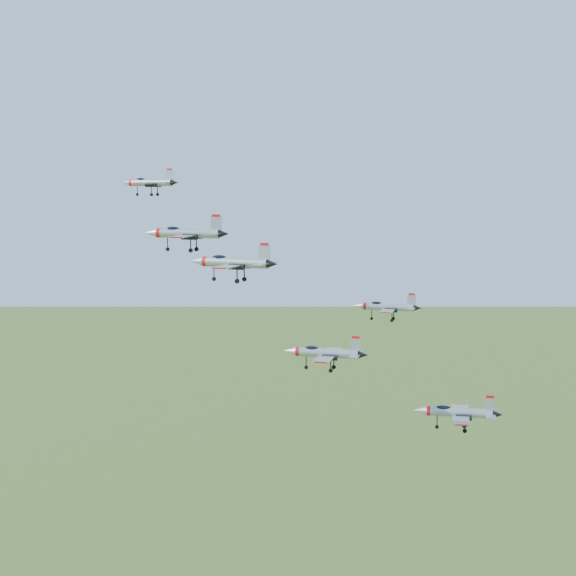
# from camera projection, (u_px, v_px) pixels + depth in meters

# --- Properties ---
(jet_lead) EXTENTS (11.26, 9.42, 3.01)m
(jet_lead) POSITION_uv_depth(u_px,v_px,m) (149.00, 182.00, 139.07)
(jet_lead) COLOR #969CA1
(jet_left_high) EXTENTS (13.45, 11.04, 3.61)m
(jet_left_high) POSITION_uv_depth(u_px,v_px,m) (185.00, 233.00, 120.48)
(jet_left_high) COLOR #969CA1
(jet_right_high) EXTENTS (11.74, 9.79, 3.14)m
(jet_right_high) POSITION_uv_depth(u_px,v_px,m) (232.00, 262.00, 97.98)
(jet_right_high) COLOR #969CA1
(jet_left_low) EXTENTS (10.52, 8.65, 2.82)m
(jet_left_low) POSITION_uv_depth(u_px,v_px,m) (386.00, 307.00, 123.32)
(jet_left_low) COLOR #969CA1
(jet_right_low) EXTENTS (11.71, 9.63, 3.14)m
(jet_right_low) POSITION_uv_depth(u_px,v_px,m) (324.00, 353.00, 108.51)
(jet_right_low) COLOR #969CA1
(jet_trail) EXTENTS (12.68, 10.45, 3.39)m
(jet_trail) POSITION_uv_depth(u_px,v_px,m) (457.00, 412.00, 115.48)
(jet_trail) COLOR #969CA1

